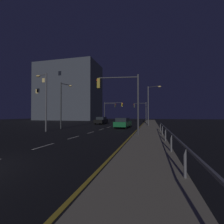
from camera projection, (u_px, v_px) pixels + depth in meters
ground_plane at (103, 129)px, 22.20m from camera, size 112.00×112.00×0.00m
sidewalk_right at (150, 130)px, 20.60m from camera, size 2.77×77.00×0.14m
lane_markings_center at (109, 127)px, 25.59m from camera, size 0.14×50.00×0.01m
lane_edge_line at (140, 127)px, 25.85m from camera, size 0.14×53.00×0.01m
car at (123, 123)px, 23.54m from camera, size 2.07×4.50×1.57m
car_oncoming at (101, 120)px, 33.32m from camera, size 1.83×4.40×1.57m
traffic_light_near_left at (140, 108)px, 36.86m from camera, size 3.02×0.35×4.85m
traffic_light_near_right at (109, 109)px, 41.08m from camera, size 3.26×0.35×5.21m
traffic_light_mid_left at (120, 92)px, 14.86m from camera, size 4.06×0.77×5.71m
traffic_light_overhead_east at (112, 108)px, 41.28m from camera, size 5.25×0.78×5.42m
street_lamp_median at (150, 102)px, 26.77m from camera, size 2.22×1.15×6.81m
street_lamp_corner at (63, 101)px, 22.66m from camera, size 0.96×1.83×6.69m
street_lamp_across_street at (45, 97)px, 19.10m from camera, size 1.62×0.36×7.12m
barrier_fence at (168, 133)px, 9.66m from camera, size 0.09×17.10×0.98m
building_distant at (69, 92)px, 60.89m from camera, size 23.21×13.31×21.52m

